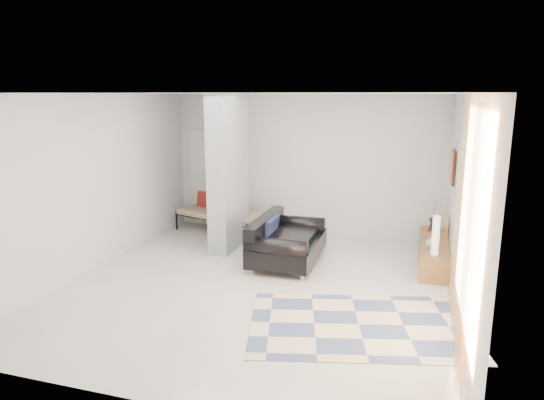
% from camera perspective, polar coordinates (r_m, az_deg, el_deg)
% --- Properties ---
extents(floor, '(6.00, 6.00, 0.00)m').
position_cam_1_polar(floor, '(7.37, -1.60, -9.89)').
color(floor, beige).
rests_on(floor, ground).
extents(ceiling, '(6.00, 6.00, 0.00)m').
position_cam_1_polar(ceiling, '(6.82, -1.75, 12.44)').
color(ceiling, white).
rests_on(ceiling, wall_back).
extents(wall_back, '(6.00, 0.00, 6.00)m').
position_cam_1_polar(wall_back, '(9.81, 3.93, 4.19)').
color(wall_back, silver).
rests_on(wall_back, ground).
extents(wall_front, '(6.00, 0.00, 6.00)m').
position_cam_1_polar(wall_front, '(4.32, -14.54, -6.82)').
color(wall_front, silver).
rests_on(wall_front, ground).
extents(wall_left, '(0.00, 6.00, 6.00)m').
position_cam_1_polar(wall_left, '(8.25, -20.11, 1.90)').
color(wall_left, silver).
rests_on(wall_left, ground).
extents(wall_right, '(0.00, 6.00, 6.00)m').
position_cam_1_polar(wall_right, '(6.63, 21.47, -0.60)').
color(wall_right, silver).
rests_on(wall_right, ground).
extents(partition_column, '(0.35, 1.20, 2.80)m').
position_cam_1_polar(partition_column, '(8.81, -5.14, 3.24)').
color(partition_column, '#9B9FA1').
rests_on(partition_column, floor).
extents(hallway_door, '(0.85, 0.06, 2.04)m').
position_cam_1_polar(hallway_door, '(10.50, -7.39, 2.56)').
color(hallway_door, silver).
rests_on(hallway_door, floor).
extents(curtain, '(0.00, 2.55, 2.55)m').
position_cam_1_polar(curtain, '(5.50, 21.53, -2.63)').
color(curtain, '#FFA443').
rests_on(curtain, wall_right).
extents(wall_art, '(0.04, 0.45, 0.55)m').
position_cam_1_polar(wall_art, '(8.26, 20.56, 3.64)').
color(wall_art, '#36180E').
rests_on(wall_art, wall_right).
extents(media_console, '(0.45, 1.92, 0.80)m').
position_cam_1_polar(media_console, '(8.57, 18.49, -5.85)').
color(media_console, brown).
rests_on(media_console, floor).
extents(loveseat, '(1.03, 1.74, 0.76)m').
position_cam_1_polar(loveseat, '(8.22, 1.46, -4.91)').
color(loveseat, silver).
rests_on(loveseat, floor).
extents(daybed, '(2.02, 1.30, 0.77)m').
position_cam_1_polar(daybed, '(10.00, -5.94, -1.45)').
color(daybed, black).
rests_on(daybed, floor).
extents(area_rug, '(3.01, 2.37, 0.01)m').
position_cam_1_polar(area_rug, '(6.27, 10.16, -14.23)').
color(area_rug, beige).
rests_on(area_rug, floor).
extents(cylinder_lamp, '(0.11, 0.11, 0.60)m').
position_cam_1_polar(cylinder_lamp, '(7.74, 18.70, -3.95)').
color(cylinder_lamp, white).
rests_on(cylinder_lamp, media_console).
extents(bronze_figurine, '(0.12, 0.12, 0.24)m').
position_cam_1_polar(bronze_figurine, '(9.10, 18.23, -2.71)').
color(bronze_figurine, '#311F16').
rests_on(bronze_figurine, media_console).
extents(vase, '(0.18, 0.18, 0.19)m').
position_cam_1_polar(vase, '(8.15, 18.32, -4.64)').
color(vase, white).
rests_on(vase, media_console).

